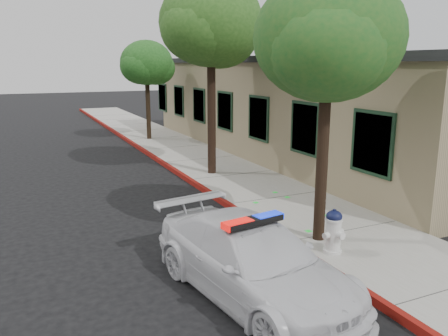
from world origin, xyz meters
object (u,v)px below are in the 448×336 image
police_car (253,260)px  fire_hydrant (333,231)px  street_tree_far (147,65)px  street_tree_mid (211,27)px  clapboard_building (306,106)px  street_tree_near (329,44)px

police_car → fire_hydrant: police_car is taller
street_tree_far → fire_hydrant: bearing=-92.1°
police_car → street_tree_mid: (2.76, 8.16, 4.47)m
clapboard_building → street_tree_far: street_tree_far is taller
street_tree_far → street_tree_mid: bearing=-90.3°
fire_hydrant → street_tree_near: (0.20, 0.73, 3.72)m
street_tree_near → clapboard_building: bearing=57.0°
clapboard_building → street_tree_near: 11.13m
police_car → clapboard_building: bearing=42.5°
street_tree_near → street_tree_far: street_tree_near is taller
clapboard_building → police_car: 13.52m
clapboard_building → street_tree_mid: bearing=-157.1°
street_tree_near → street_tree_mid: bearing=87.2°
street_tree_near → street_tree_mid: street_tree_mid is taller
police_car → street_tree_near: street_tree_near is taller
fire_hydrant → street_tree_mid: street_tree_mid is taller
clapboard_building → fire_hydrant: bearing=-121.9°
police_car → street_tree_far: 16.92m
police_car → street_tree_far: street_tree_far is taller
fire_hydrant → street_tree_far: (0.58, 15.73, 3.27)m
fire_hydrant → street_tree_mid: 8.79m
police_car → fire_hydrant: (2.22, 0.64, -0.05)m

